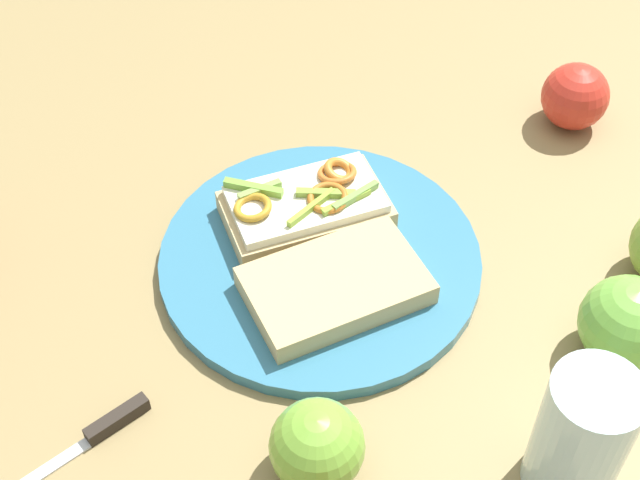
# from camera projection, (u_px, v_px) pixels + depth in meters

# --- Properties ---
(ground_plane) EXTENTS (2.00, 2.00, 0.00)m
(ground_plane) POSITION_uv_depth(u_px,v_px,m) (320.00, 265.00, 0.85)
(ground_plane) COLOR olive
(ground_plane) RESTS_ON ground
(plate) EXTENTS (0.29, 0.29, 0.01)m
(plate) POSITION_uv_depth(u_px,v_px,m) (320.00, 260.00, 0.84)
(plate) COLOR teal
(plate) RESTS_ON ground_plane
(sandwich) EXTENTS (0.10, 0.16, 0.05)m
(sandwich) POSITION_uv_depth(u_px,v_px,m) (303.00, 207.00, 0.85)
(sandwich) COLOR tan
(sandwich) RESTS_ON plate
(bread_slice_side) EXTENTS (0.12, 0.17, 0.02)m
(bread_slice_side) POSITION_uv_depth(u_px,v_px,m) (339.00, 285.00, 0.80)
(bread_slice_side) COLOR tan
(bread_slice_side) RESTS_ON plate
(apple_0) EXTENTS (0.08, 0.08, 0.07)m
(apple_0) POSITION_uv_depth(u_px,v_px,m) (575.00, 96.00, 0.95)
(apple_0) COLOR red
(apple_0) RESTS_ON ground_plane
(apple_1) EXTENTS (0.11, 0.11, 0.08)m
(apple_1) POSITION_uv_depth(u_px,v_px,m) (627.00, 323.00, 0.75)
(apple_1) COLOR #6FB340
(apple_1) RESTS_ON ground_plane
(apple_4) EXTENTS (0.09, 0.09, 0.07)m
(apple_4) POSITION_uv_depth(u_px,v_px,m) (317.00, 446.00, 0.68)
(apple_4) COLOR #73AA36
(apple_4) RESTS_ON ground_plane
(drinking_glass) EXTENTS (0.07, 0.07, 0.12)m
(drinking_glass) POSITION_uv_depth(u_px,v_px,m) (581.00, 437.00, 0.66)
(drinking_glass) COLOR silver
(drinking_glass) RESTS_ON ground_plane
(knife) EXTENTS (0.06, 0.11, 0.01)m
(knife) POSITION_uv_depth(u_px,v_px,m) (102.00, 430.00, 0.72)
(knife) COLOR silver
(knife) RESTS_ON ground_plane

